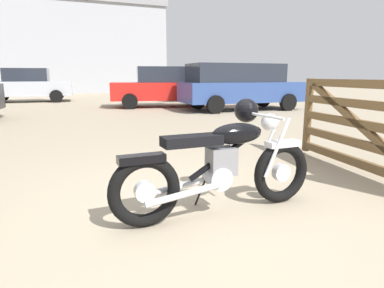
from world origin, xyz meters
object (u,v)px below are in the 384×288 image
object	(u,v)px
vintage_motorcycle	(223,162)
white_estate_far	(28,85)
pale_sedan_back	(204,82)
timber_gate	(377,124)
blue_hatchback_right	(161,87)
red_hatchback_near	(240,85)

from	to	relation	value
vintage_motorcycle	white_estate_far	distance (m)	16.36
vintage_motorcycle	pale_sedan_back	distance (m)	15.57
timber_gate	blue_hatchback_right	size ratio (longest dim) A/B	0.57
vintage_motorcycle	white_estate_far	xyz separation A→B (m)	(-2.71, 16.13, 0.34)
vintage_motorcycle	timber_gate	xyz separation A→B (m)	(2.22, 0.19, 0.21)
vintage_motorcycle	blue_hatchback_right	size ratio (longest dim) A/B	0.47
red_hatchback_near	pale_sedan_back	size ratio (longest dim) A/B	0.99
vintage_motorcycle	blue_hatchback_right	distance (m)	11.35
vintage_motorcycle	blue_hatchback_right	world-z (taller)	blue_hatchback_right
blue_hatchback_right	white_estate_far	world-z (taller)	same
red_hatchback_near	white_estate_far	size ratio (longest dim) A/B	1.11
pale_sedan_back	blue_hatchback_right	bearing A→B (deg)	38.39
red_hatchback_near	white_estate_far	world-z (taller)	red_hatchback_near
vintage_motorcycle	blue_hatchback_right	bearing A→B (deg)	74.53
vintage_motorcycle	white_estate_far	bearing A→B (deg)	98.12
vintage_motorcycle	blue_hatchback_right	xyz separation A→B (m)	(2.76, 11.00, 0.34)
red_hatchback_near	vintage_motorcycle	bearing A→B (deg)	-118.71
vintage_motorcycle	red_hatchback_near	bearing A→B (deg)	57.64
timber_gate	red_hatchback_near	world-z (taller)	red_hatchback_near
red_hatchback_near	white_estate_far	distance (m)	10.91
timber_gate	white_estate_far	bearing A→B (deg)	25.14
pale_sedan_back	white_estate_far	bearing A→B (deg)	-16.84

